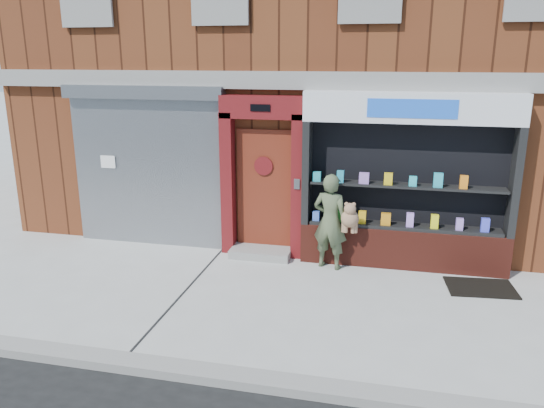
% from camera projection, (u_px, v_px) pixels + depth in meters
% --- Properties ---
extents(ground, '(80.00, 80.00, 0.00)m').
position_uv_depth(ground, '(282.00, 301.00, 7.98)').
color(ground, '#9E9E99').
rests_on(ground, ground).
extents(curb, '(60.00, 0.30, 0.12)m').
position_uv_depth(curb, '(243.00, 379.00, 5.94)').
color(curb, gray).
rests_on(curb, ground).
extents(building, '(12.00, 8.16, 8.00)m').
position_uv_depth(building, '(335.00, 36.00, 12.52)').
color(building, '#572713').
rests_on(building, ground).
extents(shutter_bay, '(3.10, 0.30, 3.04)m').
position_uv_depth(shutter_bay, '(147.00, 157.00, 9.96)').
color(shutter_bay, gray).
rests_on(shutter_bay, ground).
extents(red_door_bay, '(1.52, 0.58, 2.90)m').
position_uv_depth(red_door_bay, '(263.00, 177.00, 9.49)').
color(red_door_bay, '#5A0F12').
rests_on(red_door_bay, ground).
extents(pharmacy_bay, '(3.50, 0.41, 3.00)m').
position_uv_depth(pharmacy_bay, '(406.00, 190.00, 8.93)').
color(pharmacy_bay, maroon).
rests_on(pharmacy_bay, ground).
extents(woman, '(0.83, 0.54, 1.66)m').
position_uv_depth(woman, '(332.00, 221.00, 9.01)').
color(woman, '#4B5739').
rests_on(woman, ground).
extents(doormat, '(1.10, 0.82, 0.03)m').
position_uv_depth(doormat, '(481.00, 288.00, 8.39)').
color(doormat, black).
rests_on(doormat, ground).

